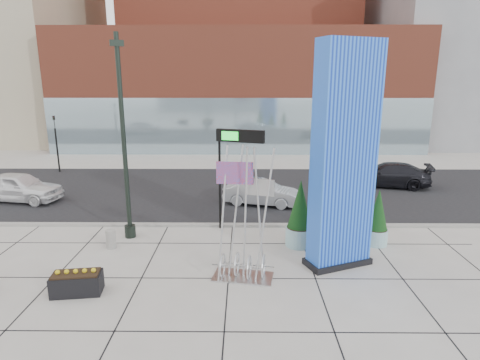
{
  "coord_description": "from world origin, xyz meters",
  "views": [
    {
      "loc": [
        1.52,
        -13.52,
        6.71
      ],
      "look_at": [
        1.37,
        2.0,
        2.74
      ],
      "focal_mm": 30.0,
      "sensor_mm": 36.0,
      "label": 1
    }
  ],
  "objects_px": {
    "lamp_post": "(125,159)",
    "public_art_sculpture": "(243,245)",
    "blue_pylon": "(344,163)",
    "car_silver_mid": "(262,193)",
    "car_white_west": "(19,187)",
    "concrete_bollard": "(111,239)",
    "overhead_street_sign": "(237,144)"
  },
  "relations": [
    {
      "from": "public_art_sculpture",
      "to": "car_white_west",
      "type": "distance_m",
      "value": 15.29
    },
    {
      "from": "public_art_sculpture",
      "to": "concrete_bollard",
      "type": "distance_m",
      "value": 5.95
    },
    {
      "from": "car_white_west",
      "to": "car_silver_mid",
      "type": "relative_size",
      "value": 1.16
    },
    {
      "from": "car_silver_mid",
      "to": "blue_pylon",
      "type": "bearing_deg",
      "value": -146.81
    },
    {
      "from": "overhead_street_sign",
      "to": "car_silver_mid",
      "type": "distance_m",
      "value": 4.93
    },
    {
      "from": "lamp_post",
      "to": "car_silver_mid",
      "type": "height_order",
      "value": "lamp_post"
    },
    {
      "from": "blue_pylon",
      "to": "public_art_sculpture",
      "type": "distance_m",
      "value": 4.5
    },
    {
      "from": "car_silver_mid",
      "to": "car_white_west",
      "type": "bearing_deg",
      "value": 101.57
    },
    {
      "from": "concrete_bollard",
      "to": "car_white_west",
      "type": "height_order",
      "value": "car_white_west"
    },
    {
      "from": "overhead_street_sign",
      "to": "car_silver_mid",
      "type": "height_order",
      "value": "overhead_street_sign"
    },
    {
      "from": "blue_pylon",
      "to": "lamp_post",
      "type": "height_order",
      "value": "lamp_post"
    },
    {
      "from": "lamp_post",
      "to": "overhead_street_sign",
      "type": "bearing_deg",
      "value": 13.43
    },
    {
      "from": "overhead_street_sign",
      "to": "car_white_west",
      "type": "xyz_separation_m",
      "value": [
        -12.23,
        4.04,
        -3.11
      ]
    },
    {
      "from": "lamp_post",
      "to": "car_white_west",
      "type": "height_order",
      "value": "lamp_post"
    },
    {
      "from": "blue_pylon",
      "to": "public_art_sculpture",
      "type": "relative_size",
      "value": 1.72
    },
    {
      "from": "lamp_post",
      "to": "car_silver_mid",
      "type": "distance_m",
      "value": 7.98
    },
    {
      "from": "concrete_bollard",
      "to": "car_white_west",
      "type": "relative_size",
      "value": 0.16
    },
    {
      "from": "public_art_sculpture",
      "to": "lamp_post",
      "type": "bearing_deg",
      "value": 153.54
    },
    {
      "from": "lamp_post",
      "to": "concrete_bollard",
      "type": "relative_size",
      "value": 10.98
    },
    {
      "from": "car_white_west",
      "to": "car_silver_mid",
      "type": "bearing_deg",
      "value": -82.55
    },
    {
      "from": "concrete_bollard",
      "to": "overhead_street_sign",
      "type": "bearing_deg",
      "value": 24.26
    },
    {
      "from": "blue_pylon",
      "to": "car_silver_mid",
      "type": "xyz_separation_m",
      "value": [
        -2.49,
        7.13,
        -3.17
      ]
    },
    {
      "from": "public_art_sculpture",
      "to": "car_white_west",
      "type": "height_order",
      "value": "public_art_sculpture"
    },
    {
      "from": "concrete_bollard",
      "to": "overhead_street_sign",
      "type": "height_order",
      "value": "overhead_street_sign"
    },
    {
      "from": "concrete_bollard",
      "to": "car_silver_mid",
      "type": "bearing_deg",
      "value": 42.28
    },
    {
      "from": "public_art_sculpture",
      "to": "blue_pylon",
      "type": "bearing_deg",
      "value": 27.29
    },
    {
      "from": "lamp_post",
      "to": "public_art_sculpture",
      "type": "distance_m",
      "value": 6.5
    },
    {
      "from": "public_art_sculpture",
      "to": "overhead_street_sign",
      "type": "bearing_deg",
      "value": 103.43
    },
    {
      "from": "public_art_sculpture",
      "to": "car_silver_mid",
      "type": "xyz_separation_m",
      "value": [
        0.99,
        8.21,
        -0.54
      ]
    },
    {
      "from": "public_art_sculpture",
      "to": "concrete_bollard",
      "type": "relative_size",
      "value": 6.04
    },
    {
      "from": "lamp_post",
      "to": "car_white_west",
      "type": "bearing_deg",
      "value": 145.9
    },
    {
      "from": "overhead_street_sign",
      "to": "lamp_post",
      "type": "bearing_deg",
      "value": -147.76
    }
  ]
}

